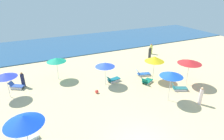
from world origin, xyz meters
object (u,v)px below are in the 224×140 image
at_px(umbrella_5, 155,59).
at_px(beachgoer_2, 201,96).
at_px(lounge_chair_5_1, 143,74).
at_px(beachgoer_1, 150,53).
at_px(umbrella_1, 24,120).
at_px(umbrella_6, 5,75).
at_px(beachgoer_3, 23,80).
at_px(umbrella_0, 105,65).
at_px(lounge_chair_0_0, 113,79).
at_px(umbrella_2, 171,74).
at_px(umbrella_3, 190,62).
at_px(lounge_chair_6_0, 16,86).
at_px(umbrella_4, 56,60).
at_px(beachgoer_0, 151,49).
at_px(lounge_chair_1_1, 26,139).
at_px(lounge_chair_5_0, 147,81).
at_px(lounge_chair_3_0, 179,88).
at_px(beach_ball_0, 97,92).

bearing_deg(umbrella_5, beachgoer_2, -81.63).
distance_m(lounge_chair_5_1, beachgoer_1, 6.00).
height_order(umbrella_5, beachgoer_2, umbrella_5).
distance_m(umbrella_1, umbrella_6, 7.77).
height_order(umbrella_6, beachgoer_3, umbrella_6).
height_order(umbrella_0, lounge_chair_0_0, umbrella_0).
bearing_deg(umbrella_2, umbrella_0, 126.49).
xyz_separation_m(umbrella_3, lounge_chair_6_0, (-15.34, 6.29, -2.14)).
distance_m(umbrella_2, umbrella_5, 3.95).
bearing_deg(umbrella_2, umbrella_4, 133.32).
bearing_deg(beachgoer_0, umbrella_5, 62.95).
bearing_deg(umbrella_6, beachgoer_0, 13.69).
distance_m(umbrella_0, beachgoer_2, 8.80).
xyz_separation_m(umbrella_0, lounge_chair_0_0, (0.94, 0.13, -1.85)).
height_order(lounge_chair_6_0, beachgoer_3, beachgoer_3).
height_order(lounge_chair_0_0, umbrella_3, umbrella_3).
xyz_separation_m(umbrella_4, lounge_chair_6_0, (-4.03, -0.32, -1.91)).
height_order(lounge_chair_1_1, beachgoer_3, beachgoer_3).
height_order(umbrella_0, lounge_chair_5_0, umbrella_0).
xyz_separation_m(umbrella_2, lounge_chair_6_0, (-11.75, 7.85, -2.21)).
xyz_separation_m(lounge_chair_3_0, beachgoer_1, (2.75, 8.58, 0.48)).
bearing_deg(beachgoer_1, umbrella_0, 22.25).
bearing_deg(lounge_chair_5_1, beachgoer_1, -28.70).
bearing_deg(beachgoer_3, beachgoer_0, -72.38).
xyz_separation_m(umbrella_3, lounge_chair_3_0, (-1.50, -0.61, -2.19)).
bearing_deg(lounge_chair_0_0, beachgoer_2, -157.18).
bearing_deg(umbrella_4, lounge_chair_5_1, -19.77).
bearing_deg(lounge_chair_6_0, umbrella_5, -74.63).
height_order(lounge_chair_5_0, beachgoer_3, beachgoer_3).
height_order(umbrella_1, umbrella_5, umbrella_1).
distance_m(lounge_chair_6_0, beachgoer_0, 17.99).
distance_m(umbrella_5, lounge_chair_6_0, 13.69).
bearing_deg(beach_ball_0, lounge_chair_3_0, -21.12).
xyz_separation_m(beachgoer_1, beachgoer_3, (-15.94, -1.59, 0.01)).
relative_size(beachgoer_1, beachgoer_2, 0.97).
relative_size(lounge_chair_0_0, umbrella_4, 0.64).
relative_size(beachgoer_2, beachgoer_3, 1.04).
distance_m(beachgoer_2, beachgoer_3, 16.16).
xyz_separation_m(umbrella_2, beachgoer_0, (5.99, 10.83, -1.80)).
xyz_separation_m(lounge_chair_3_0, umbrella_6, (-14.37, 5.43, 1.91)).
distance_m(umbrella_2, beachgoer_2, 3.05).
xyz_separation_m(lounge_chair_0_0, umbrella_2, (2.77, -5.15, 2.21)).
height_order(lounge_chair_0_0, lounge_chair_5_0, lounge_chair_0_0).
xyz_separation_m(lounge_chair_6_0, beachgoer_1, (16.59, 1.67, 0.43)).
xyz_separation_m(lounge_chair_5_1, beachgoer_1, (4.04, 4.41, 0.47)).
bearing_deg(umbrella_1, lounge_chair_1_1, 97.64).
relative_size(lounge_chair_3_0, lounge_chair_6_0, 1.03).
bearing_deg(lounge_chair_5_0, umbrella_2, 150.11).
bearing_deg(beachgoer_2, lounge_chair_1_1, 7.12).
relative_size(beachgoer_0, beachgoer_2, 0.94).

